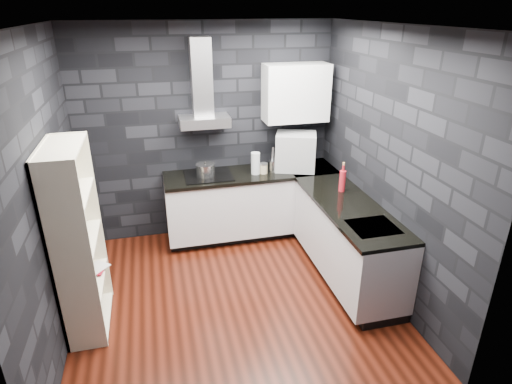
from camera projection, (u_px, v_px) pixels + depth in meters
name	position (u px, v px, depth m)	size (l,w,h in m)	color
ground	(234.00, 298.00, 4.53)	(3.20, 3.20, 0.00)	#42150B
ceiling	(227.00, 25.00, 3.45)	(3.20, 3.20, 0.00)	white
wall_back	(207.00, 134.00, 5.43)	(3.20, 0.05, 2.70)	black
wall_front	(283.00, 280.00, 2.54)	(3.20, 0.05, 2.70)	black
wall_left	(43.00, 197.00, 3.63)	(0.05, 3.20, 2.70)	black
wall_right	(388.00, 166.00, 4.35)	(0.05, 3.20, 2.70)	black
toekick_back	(251.00, 229.00, 5.81)	(2.18, 0.50, 0.10)	black
toekick_right	(347.00, 271.00, 4.90)	(0.50, 1.78, 0.10)	black
counter_back_cab	(252.00, 202.00, 5.60)	(2.20, 0.60, 0.76)	silver
counter_right_cab	(347.00, 239.00, 4.71)	(0.60, 1.80, 0.76)	silver
counter_back_top	(252.00, 174.00, 5.43)	(2.20, 0.62, 0.04)	black
counter_right_top	(349.00, 207.00, 4.55)	(0.62, 1.80, 0.04)	black
counter_corner_top	(310.00, 168.00, 5.62)	(0.62, 0.62, 0.04)	black
hood_body	(204.00, 121.00, 5.16)	(0.60, 0.34, 0.12)	silver
hood_chimney	(202.00, 77.00, 5.02)	(0.24, 0.20, 0.90)	silver
upper_cabinet	(296.00, 93.00, 5.30)	(0.80, 0.35, 0.70)	silver
cooktop	(208.00, 175.00, 5.31)	(0.58, 0.50, 0.01)	black
sink_rim	(373.00, 227.00, 4.10)	(0.44, 0.40, 0.01)	silver
pot	(205.00, 170.00, 5.27)	(0.23, 0.23, 0.13)	silver
glass_vase	(256.00, 163.00, 5.33)	(0.11, 0.11, 0.27)	silver
storage_jar	(264.00, 169.00, 5.37)	(0.10, 0.10, 0.12)	tan
utensil_crock	(273.00, 166.00, 5.43)	(0.11, 0.11, 0.14)	silver
appliance_garage	(296.00, 152.00, 5.45)	(0.49, 0.38, 0.49)	#A1A4A7
red_bottle	(342.00, 181.00, 4.83)	(0.07, 0.07, 0.24)	#A71923
bookshelf	(78.00, 241.00, 3.85)	(0.34, 0.80, 1.80)	#ECE5C7
fruit_bowl	(76.00, 242.00, 3.75)	(0.23, 0.23, 0.06)	white
book_red	(87.00, 261.00, 4.14)	(0.16, 0.02, 0.21)	maroon
book_second	(87.00, 257.00, 4.17)	(0.18, 0.02, 0.24)	#B2B2B2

